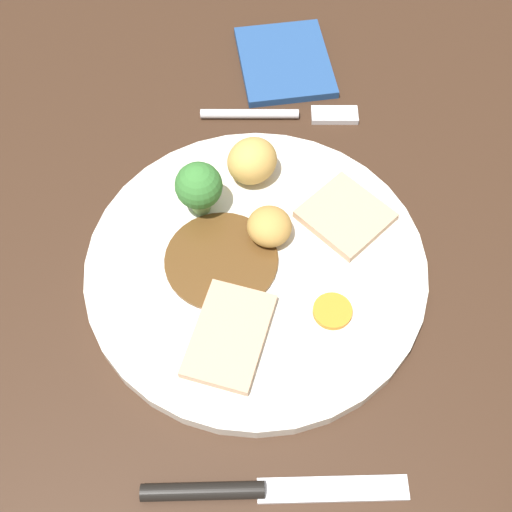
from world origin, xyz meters
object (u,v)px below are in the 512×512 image
meat_slice_main (345,216)px  folded_napkin (285,62)px  roast_potato_left (252,161)px  roast_potato_right (269,230)px  broccoli_floret (199,187)px  knife (251,491)px  carrot_coin_front (332,311)px  meat_slice_under (229,335)px  dinner_plate (256,267)px  fork (285,114)px

meat_slice_main → folded_napkin: meat_slice_main is taller
roast_potato_left → folded_napkin: (-15.49, 3.32, -2.92)cm
roast_potato_right → broccoli_floret: size_ratio=0.73×
knife → carrot_coin_front: bearing=63.1°
carrot_coin_front → roast_potato_right: bearing=-144.7°
meat_slice_under → carrot_coin_front: bearing=104.8°
dinner_plate → roast_potato_right: roast_potato_right is taller
knife → roast_potato_right: bearing=84.5°
dinner_plate → meat_slice_main: 8.84cm
broccoli_floret → roast_potato_left: bearing=129.7°
meat_slice_under → carrot_coin_front: meat_slice_under is taller
dinner_plate → roast_potato_left: 9.48cm
broccoli_floret → folded_napkin: bearing=158.1°
roast_potato_right → carrot_coin_front: roast_potato_right is taller
dinner_plate → carrot_coin_front: 7.57cm
knife → folded_napkin: bearing=84.2°
meat_slice_main → carrot_coin_front: (8.96, -1.65, -0.16)cm
roast_potato_left → broccoli_floret: bearing=-50.3°
meat_slice_main → knife: 23.58cm
fork → folded_napkin: (-7.27, 0.18, 0.01)cm
dinner_plate → roast_potato_left: (-9.10, -0.31, 2.62)cm
broccoli_floret → carrot_coin_front: bearing=46.6°
dinner_plate → meat_slice_under: (6.70, -2.04, 1.10)cm
dinner_plate → fork: bearing=170.7°
broccoli_floret → fork: (-11.85, 7.52, -4.01)cm
knife → fork: bearing=83.5°
carrot_coin_front → fork: size_ratio=0.20×
meat_slice_main → knife: size_ratio=0.35×
meat_slice_under → broccoli_floret: bearing=-167.7°
dinner_plate → knife: dinner_plate is taller
carrot_coin_front → knife: (13.18, -6.35, -1.19)cm
dinner_plate → broccoli_floret: broccoli_floret is taller
folded_napkin → fork: bearing=-1.4°
dinner_plate → folded_napkin: bearing=173.0°
roast_potato_left → folded_napkin: roast_potato_left is taller
dinner_plate → meat_slice_under: size_ratio=3.40×
roast_potato_right → folded_napkin: size_ratio=0.34×
dinner_plate → meat_slice_main: meat_slice_main is taller
carrot_coin_front → meat_slice_under: bearing=-75.2°
meat_slice_under → roast_potato_left: roast_potato_left is taller
fork → dinner_plate: bearing=-99.0°
meat_slice_main → roast_potato_right: (2.12, -6.49, 1.03)cm
broccoli_floret → fork: broccoli_floret is taller
folded_napkin → meat_slice_main: bearing=12.8°
meat_slice_under → knife: size_ratio=0.45×
meat_slice_under → broccoli_floret: size_ratio=1.61×
meat_slice_under → dinner_plate: bearing=163.0°
meat_slice_main → broccoli_floret: (-1.10, -12.29, 2.60)cm
meat_slice_under → roast_potato_left: (-15.80, 1.73, 1.52)cm
broccoli_floret → meat_slice_under: bearing=12.3°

